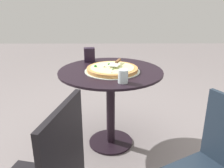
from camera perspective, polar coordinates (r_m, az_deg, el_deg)
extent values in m
plane|color=gray|center=(2.29, -0.37, -13.85)|extent=(10.00, 10.00, 0.00)
cylinder|color=black|center=(1.98, -0.41, 3.08)|extent=(0.87, 0.87, 0.02)
cylinder|color=black|center=(2.11, -0.39, -5.88)|extent=(0.08, 0.08, 0.67)
cylinder|color=black|center=(2.28, -0.37, -13.66)|extent=(0.40, 0.40, 0.02)
cylinder|color=silver|center=(1.95, 0.00, 3.17)|extent=(0.46, 0.46, 0.00)
cylinder|color=#C98949|center=(1.95, 0.00, 3.61)|extent=(0.42, 0.42, 0.03)
cylinder|color=beige|center=(1.95, 0.00, 4.04)|extent=(0.36, 0.36, 0.00)
sphere|color=#327134|center=(2.01, -0.80, 4.78)|extent=(0.02, 0.02, 0.02)
sphere|color=#F7F1C8|center=(1.88, 0.00, 3.66)|extent=(0.02, 0.02, 0.02)
sphere|color=silver|center=(1.94, -1.98, 4.20)|extent=(0.02, 0.02, 0.02)
sphere|color=white|center=(1.93, -0.54, 4.09)|extent=(0.02, 0.02, 0.02)
sphere|color=#276F26|center=(1.95, -4.08, 4.29)|extent=(0.02, 0.02, 0.02)
sphere|color=#25622F|center=(1.88, 0.14, 3.60)|extent=(0.01, 0.01, 0.01)
sphere|color=#F3DAD1|center=(1.80, -0.19, 2.83)|extent=(0.01, 0.01, 0.01)
sphere|color=#E6ECCC|center=(1.90, 2.48, 3.76)|extent=(0.01, 0.01, 0.01)
cube|color=silver|center=(1.94, 0.48, 4.63)|extent=(0.11, 0.12, 0.00)
cube|color=brown|center=(2.03, 1.40, 5.57)|extent=(0.05, 0.11, 0.02)
cylinder|color=silver|center=(1.68, 2.60, 1.88)|extent=(0.07, 0.07, 0.10)
cube|color=black|center=(2.25, -5.52, 7.02)|extent=(0.11, 0.08, 0.13)
cube|color=black|center=(1.01, -11.50, -16.81)|extent=(0.11, 0.37, 0.44)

